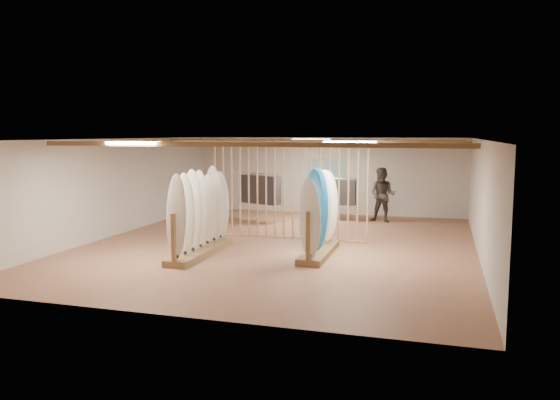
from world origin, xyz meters
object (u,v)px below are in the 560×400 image
(rack_left, at_px, (200,226))
(clothing_rack_a, at_px, (261,189))
(rack_right, at_px, (319,227))
(shopper_a, at_px, (315,198))
(shopper_b, at_px, (383,191))
(clothing_rack_b, at_px, (337,192))

(rack_left, bearing_deg, clothing_rack_a, 91.82)
(rack_right, distance_m, shopper_a, 4.20)
(clothing_rack_a, bearing_deg, shopper_b, 37.74)
(clothing_rack_a, relative_size, clothing_rack_b, 1.13)
(rack_right, relative_size, shopper_b, 1.24)
(rack_right, relative_size, shopper_a, 1.44)
(clothing_rack_a, height_order, shopper_a, shopper_a)
(clothing_rack_b, bearing_deg, rack_left, -110.73)
(clothing_rack_b, height_order, shopper_a, shopper_a)
(rack_right, bearing_deg, shopper_a, 103.57)
(rack_right, height_order, clothing_rack_b, rack_right)
(shopper_b, bearing_deg, clothing_rack_a, -154.11)
(rack_left, bearing_deg, rack_right, 15.26)
(clothing_rack_a, distance_m, shopper_b, 4.06)
(shopper_a, bearing_deg, shopper_b, -125.88)
(shopper_a, bearing_deg, clothing_rack_b, -90.43)
(clothing_rack_a, bearing_deg, shopper_a, 11.94)
(rack_right, xyz_separation_m, clothing_rack_a, (-2.99, 4.43, 0.38))
(rack_right, distance_m, clothing_rack_b, 5.43)
(clothing_rack_a, bearing_deg, rack_right, -33.40)
(rack_left, height_order, clothing_rack_b, rack_left)
(shopper_a, bearing_deg, rack_left, 88.33)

